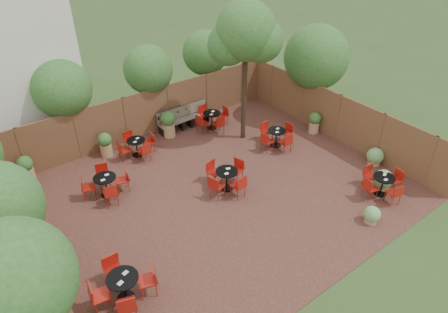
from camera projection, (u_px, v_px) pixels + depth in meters
ground at (220, 192)px, 14.11m from camera, size 80.00×80.00×0.00m
courtyard_paving at (220, 192)px, 14.10m from camera, size 12.00×10.00×0.02m
fence_back at (148, 113)px, 16.87m from camera, size 12.00×0.08×2.00m
fence_left at (35, 249)px, 10.54m from camera, size 0.08×10.00×2.00m
fence_right at (338, 117)px, 16.56m from camera, size 0.08×10.00×2.00m
overhang_foliage at (160, 105)px, 13.69m from camera, size 15.89×10.54×2.76m
courtyard_tree at (246, 36)px, 14.77m from camera, size 2.50×2.40×5.61m
park_bench_left at (174, 120)px, 17.40m from camera, size 1.51×0.50×0.93m
park_bench_right at (193, 114)px, 17.87m from camera, size 1.50×0.53×0.92m
bistro_tables at (209, 173)px, 14.28m from camera, size 10.48×8.75×0.92m
planters at (152, 138)px, 16.03m from camera, size 11.28×4.31×1.13m
low_shrubs at (378, 178)px, 14.22m from camera, size 3.38×2.49×0.73m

